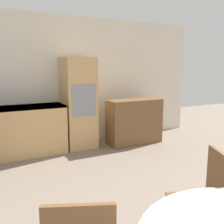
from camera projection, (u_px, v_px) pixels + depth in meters
wall_back at (57, 82)px, 4.99m from camera, size 6.53×0.05×2.60m
oven_unit at (79, 103)px, 4.92m from camera, size 0.59×0.59×1.77m
sideboard at (134, 121)px, 5.23m from camera, size 1.14×0.45×0.93m
chair_far_right at (206, 197)px, 2.07m from camera, size 0.53×0.53×0.91m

